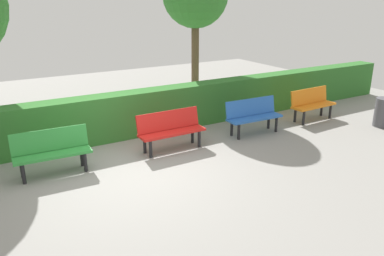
{
  "coord_description": "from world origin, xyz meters",
  "views": [
    {
      "loc": [
        2.52,
        6.56,
        3.27
      ],
      "look_at": [
        -1.51,
        -0.29,
        0.55
      ],
      "focal_mm": 36.1,
      "sensor_mm": 36.0,
      "label": 1
    }
  ],
  "objects_px": {
    "bench_orange": "(312,103)",
    "bench_blue": "(253,115)",
    "bench_red": "(171,129)",
    "bench_green": "(52,150)",
    "trash_bin": "(384,112)"
  },
  "relations": [
    {
      "from": "bench_orange",
      "to": "trash_bin",
      "type": "distance_m",
      "value": 1.84
    },
    {
      "from": "bench_blue",
      "to": "bench_red",
      "type": "relative_size",
      "value": 0.97
    },
    {
      "from": "bench_orange",
      "to": "bench_blue",
      "type": "relative_size",
      "value": 0.96
    },
    {
      "from": "bench_green",
      "to": "bench_red",
      "type": "bearing_deg",
      "value": -178.27
    },
    {
      "from": "bench_blue",
      "to": "trash_bin",
      "type": "relative_size",
      "value": 1.94
    },
    {
      "from": "bench_orange",
      "to": "bench_blue",
      "type": "bearing_deg",
      "value": -1.18
    },
    {
      "from": "bench_blue",
      "to": "bench_green",
      "type": "bearing_deg",
      "value": 0.53
    },
    {
      "from": "bench_red",
      "to": "trash_bin",
      "type": "xyz_separation_m",
      "value": [
        -5.58,
        1.41,
        -0.1
      ]
    },
    {
      "from": "bench_red",
      "to": "bench_green",
      "type": "xyz_separation_m",
      "value": [
        2.55,
        -0.04,
        -0.0
      ]
    },
    {
      "from": "bench_orange",
      "to": "bench_blue",
      "type": "distance_m",
      "value": 2.12
    },
    {
      "from": "bench_orange",
      "to": "trash_bin",
      "type": "relative_size",
      "value": 1.87
    },
    {
      "from": "bench_orange",
      "to": "bench_red",
      "type": "xyz_separation_m",
      "value": [
        4.39,
        -0.03,
        0.0
      ]
    },
    {
      "from": "bench_red",
      "to": "bench_green",
      "type": "bearing_deg",
      "value": -1.23
    },
    {
      "from": "bench_green",
      "to": "bench_blue",
      "type": "bearing_deg",
      "value": -178.86
    },
    {
      "from": "bench_orange",
      "to": "bench_blue",
      "type": "xyz_separation_m",
      "value": [
        2.12,
        0.06,
        0.0
      ]
    }
  ]
}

